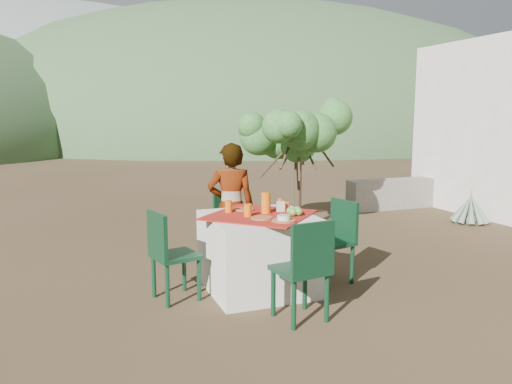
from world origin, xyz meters
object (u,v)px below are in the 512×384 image
table (260,252)px  chair_near (305,266)px  chair_far (232,223)px  shrub_tree (300,140)px  agave (470,210)px  chair_right (336,237)px  person (231,207)px  juice_pitcher (266,203)px  chair_left (168,252)px

table → chair_near: (0.06, -0.90, 0.11)m
chair_far → shrub_tree: (1.44, 1.18, 0.90)m
chair_near → agave: 4.98m
shrub_tree → chair_right: bearing=-106.2°
chair_far → person: (-0.11, -0.31, 0.25)m
person → juice_pitcher: bearing=119.8°
juice_pitcher → person: bearing=102.7°
table → juice_pitcher: bearing=24.9°
chair_far → chair_near: size_ratio=0.95×
chair_near → table: bearing=-94.0°
agave → juice_pitcher: 4.58m
person → juice_pitcher: person is taller
agave → table: bearing=-158.5°
chair_far → chair_left: chair_left is taller
chair_far → shrub_tree: shrub_tree is taller
agave → chair_right: bearing=-153.4°
chair_near → chair_right: 1.15m
chair_near → juice_pitcher: size_ratio=4.26×
table → chair_far: chair_far is taller
table → chair_near: chair_near is taller
chair_far → chair_left: 1.39m
table → juice_pitcher: (0.08, 0.04, 0.49)m
shrub_tree → agave: 3.08m
table → person: (-0.07, 0.70, 0.34)m
chair_near → shrub_tree: size_ratio=0.51×
table → chair_right: size_ratio=1.53×
chair_right → agave: (3.47, 1.74, -0.26)m
chair_far → chair_right: size_ratio=0.98×
chair_left → juice_pitcher: 1.06m
table → chair_far: (0.04, 1.01, 0.09)m
table → chair_right: bearing=-3.2°
table → person: bearing=95.6°
chair_far → chair_left: (-0.95, -1.01, 0.01)m
chair_near → chair_right: (0.78, 0.85, -0.01)m
chair_right → chair_far: bearing=-154.4°
chair_far → person: size_ratio=0.59×
chair_right → juice_pitcher: juice_pitcher is taller
table → shrub_tree: size_ratio=0.75×
chair_right → agave: bearing=105.3°
person → shrub_tree: 2.25m
agave → chair_near: bearing=-148.6°
chair_far → juice_pitcher: bearing=-105.9°
chair_far → agave: chair_far is taller
juice_pitcher → chair_left: bearing=-178.0°
person → chair_left: bearing=56.9°
shrub_tree → agave: size_ratio=2.67×
chair_far → agave: bearing=-9.1°
chair_left → chair_right: same height
person → shrub_tree: (1.55, 1.49, 0.65)m
table → chair_left: chair_left is taller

